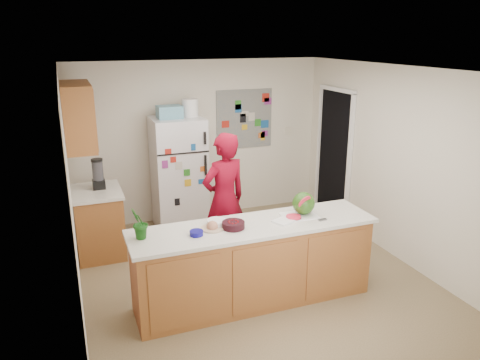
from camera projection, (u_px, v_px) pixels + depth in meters
name	position (u px, v px, depth m)	size (l,w,h in m)	color
floor	(253.00, 277.00, 5.78)	(4.00, 4.50, 0.02)	brown
wall_back	(200.00, 140.00, 7.42)	(4.00, 0.02, 2.50)	beige
wall_left	(70.00, 201.00, 4.72)	(0.02, 4.50, 2.50)	beige
wall_right	(397.00, 164.00, 6.08)	(0.02, 4.50, 2.50)	beige
ceiling	(255.00, 68.00, 5.03)	(4.00, 4.50, 0.02)	white
doorway	(334.00, 155.00, 7.44)	(0.03, 0.85, 2.04)	black
peninsula_base	(254.00, 265.00, 5.13)	(2.60, 0.62, 0.88)	brown
peninsula_top	(254.00, 226.00, 4.99)	(2.68, 0.70, 0.04)	silver
side_counter_base	(99.00, 223.00, 6.28)	(0.60, 0.80, 0.86)	brown
side_counter_top	(96.00, 192.00, 6.15)	(0.64, 0.84, 0.04)	silver
upper_cabinets	(78.00, 116.00, 5.75)	(0.35, 1.00, 0.80)	brown
refrigerator	(179.00, 174.00, 7.05)	(0.75, 0.70, 1.70)	silver
fridge_top_bin	(169.00, 112.00, 6.73)	(0.35, 0.28, 0.18)	#5999B2
photo_collage	(244.00, 119.00, 7.56)	(0.95, 0.01, 0.95)	slate
person	(224.00, 200.00, 5.89)	(0.63, 0.41, 1.73)	maroon
blender_appliance	(98.00, 175.00, 6.16)	(0.14, 0.14, 0.38)	black
cutting_board	(299.00, 216.00, 5.21)	(0.39, 0.29, 0.01)	silver
watermelon	(304.00, 203.00, 5.21)	(0.25, 0.25, 0.25)	#1D5F17
watermelon_slice	(293.00, 217.00, 5.13)	(0.16, 0.16, 0.02)	red
cherry_bowl	(233.00, 225.00, 4.88)	(0.24, 0.24, 0.07)	black
white_bowl	(217.00, 223.00, 4.96)	(0.21, 0.21, 0.06)	white
cobalt_bowl	(196.00, 233.00, 4.71)	(0.14, 0.14, 0.05)	#0E0A6A
plate	(212.00, 228.00, 4.86)	(0.24, 0.24, 0.02)	#B3A48B
paper_towel	(283.00, 221.00, 5.04)	(0.20, 0.18, 0.02)	white
keys	(323.00, 220.00, 5.10)	(0.09, 0.04, 0.01)	slate
potted_plant	(139.00, 224.00, 4.58)	(0.18, 0.15, 0.33)	#154614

